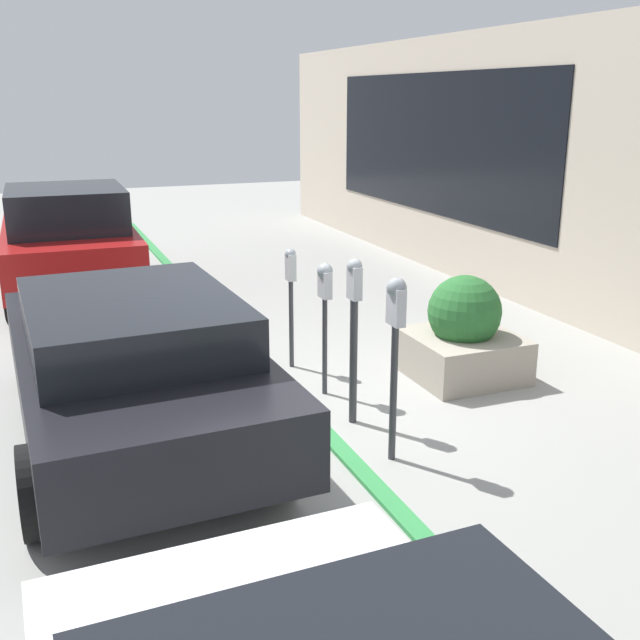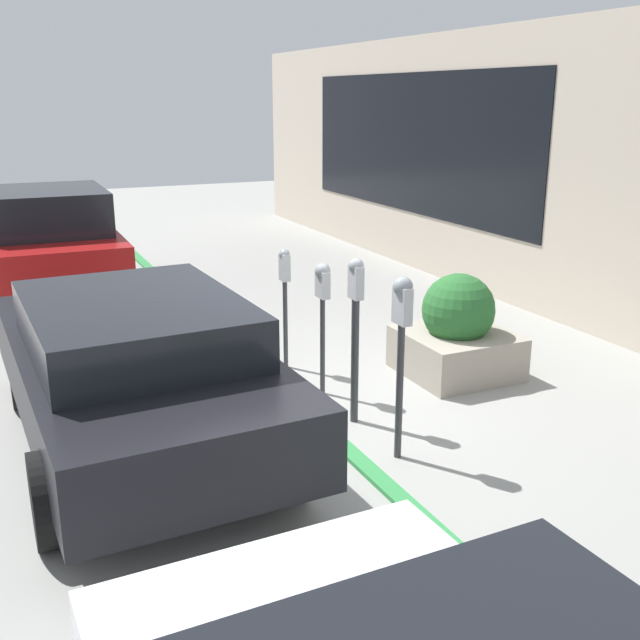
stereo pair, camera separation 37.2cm
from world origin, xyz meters
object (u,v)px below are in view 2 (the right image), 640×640
at_px(parking_meter_second, 355,317).
at_px(parking_meter_middle, 323,295).
at_px(parking_meter_nearest, 402,327).
at_px(parking_meter_fourth, 285,284).
at_px(parked_car_rear, 49,243).
at_px(parked_car_middle, 135,366).
at_px(planter_box, 457,334).

height_order(parking_meter_second, parking_meter_middle, parking_meter_second).
height_order(parking_meter_nearest, parking_meter_fourth, parking_meter_nearest).
bearing_deg(parked_car_rear, parking_meter_middle, -156.91).
bearing_deg(parked_car_rear, parking_meter_fourth, -153.39).
relative_size(parking_meter_fourth, parked_car_middle, 0.32).
bearing_deg(parked_car_middle, planter_box, -87.18).
distance_m(parking_meter_nearest, parked_car_rear, 7.28).
distance_m(parking_meter_nearest, parking_meter_middle, 1.61).
bearing_deg(parked_car_middle, parked_car_rear, -0.80).
bearing_deg(parking_meter_nearest, parked_car_rear, 17.27).
xyz_separation_m(parking_meter_nearest, planter_box, (1.52, -1.65, -0.72)).
bearing_deg(planter_box, parked_car_middle, 95.09).
bearing_deg(planter_box, parked_car_rear, 35.06).
bearing_deg(parking_meter_second, parking_meter_nearest, -179.89).
xyz_separation_m(planter_box, parked_car_rear, (5.43, 3.81, 0.40)).
height_order(parking_meter_second, parked_car_middle, parking_meter_second).
relative_size(parking_meter_second, parked_car_middle, 0.37).
height_order(planter_box, parked_car_rear, parked_car_rear).
distance_m(parking_meter_nearest, parking_meter_fourth, 2.53).
xyz_separation_m(parking_meter_middle, parked_car_rear, (5.34, 2.18, -0.21)).
distance_m(parking_meter_nearest, planter_box, 2.35).
distance_m(parking_meter_fourth, parked_car_middle, 2.40).
xyz_separation_m(parking_meter_nearest, parking_meter_fourth, (2.52, 0.03, -0.20)).
bearing_deg(parked_car_rear, parked_car_middle, -177.59).
relative_size(parking_meter_nearest, parking_meter_fourth, 1.16).
bearing_deg(parked_car_middle, parking_meter_nearest, -122.85).
height_order(parking_meter_second, parked_car_rear, parked_car_rear).
relative_size(parking_meter_nearest, parking_meter_second, 1.00).
bearing_deg(planter_box, parking_meter_fourth, 59.15).
bearing_deg(parking_meter_second, parked_car_middle, 80.01).
bearing_deg(parking_meter_nearest, planter_box, -47.47).
distance_m(parking_meter_middle, parked_car_middle, 2.10).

